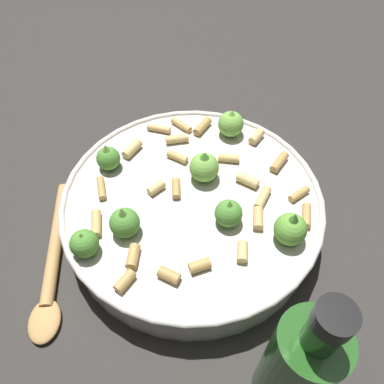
% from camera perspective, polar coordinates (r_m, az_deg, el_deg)
% --- Properties ---
extents(ground_plane, '(2.40, 2.40, 0.00)m').
position_cam_1_polar(ground_plane, '(0.52, 0.00, -4.40)').
color(ground_plane, '#2D2B28').
extents(cooking_pan, '(0.33, 0.33, 0.10)m').
position_cam_1_polar(cooking_pan, '(0.50, 0.02, -2.23)').
color(cooking_pan, beige).
rests_on(cooking_pan, ground).
extents(olive_oil_bottle, '(0.06, 0.06, 0.20)m').
position_cam_1_polar(olive_oil_bottle, '(0.37, 15.29, -23.70)').
color(olive_oil_bottle, '#1E4C19').
rests_on(olive_oil_bottle, ground).
extents(wooden_spoon, '(0.13, 0.20, 0.02)m').
position_cam_1_polar(wooden_spoon, '(0.51, -20.04, -10.16)').
color(wooden_spoon, '#B2844C').
rests_on(wooden_spoon, ground).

